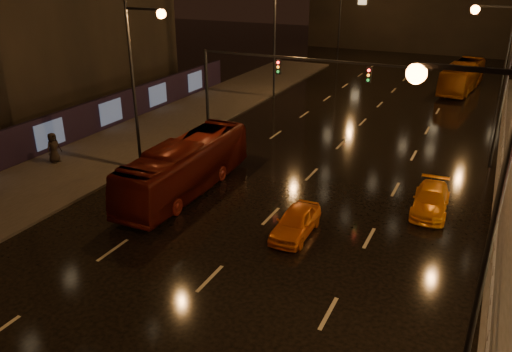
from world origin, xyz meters
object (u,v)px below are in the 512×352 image
Objects in this scene: bus_red at (186,166)px; pedestrian_c at (53,148)px; taxi_near at (296,222)px; taxi_far at (431,200)px; bus_curb at (462,76)px.

bus_red is 5.47× the size of pedestrian_c.
taxi_near is at bearing -16.13° from bus_red.
taxi_far is at bearing -72.95° from pedestrian_c.
pedestrian_c is at bearing -116.58° from bus_curb.
bus_red reaches higher than taxi_far.
pedestrian_c is (-21.19, -32.37, -0.31)m from bus_curb.
taxi_near is at bearing -90.43° from bus_curb.
taxi_near is 0.91× the size of taxi_far.
bus_curb reaches higher than pedestrian_c.
taxi_far is (5.32, 5.24, -0.04)m from taxi_near.
bus_curb reaches higher than taxi_far.
bus_curb is 2.68× the size of taxi_near.
bus_curb is at bearing 69.04° from bus_red.
taxi_near is (-4.22, -34.07, -0.77)m from bus_curb.
taxi_far is (1.10, -28.83, -0.81)m from bus_curb.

